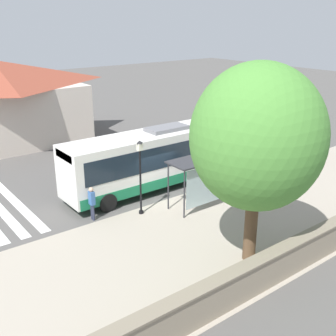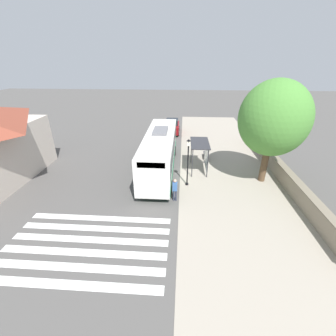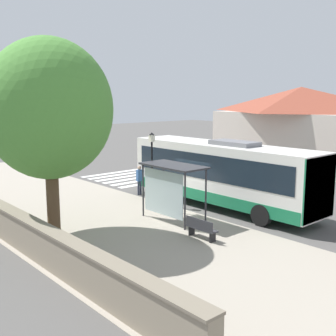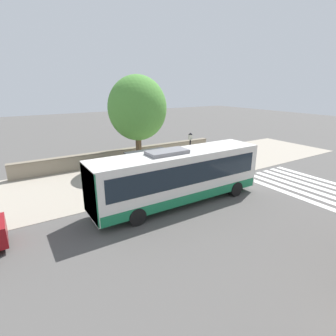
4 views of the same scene
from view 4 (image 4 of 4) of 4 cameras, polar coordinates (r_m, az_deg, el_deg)
ground_plane at (r=18.90m, az=1.19°, el=-4.89°), size 120.00×120.00×0.00m
sidewalk_plaza at (r=22.54m, az=-5.12°, el=-1.15°), size 9.00×44.00×0.02m
crosswalk_stripes at (r=22.07m, az=28.70°, el=-3.76°), size 9.00×5.25×0.01m
stone_wall at (r=25.88m, az=-9.30°, el=2.71°), size 0.60×20.00×1.36m
bus at (r=16.32m, az=2.28°, el=-1.64°), size 2.63×11.22×3.57m
bus_shelter at (r=19.17m, az=-4.42°, el=2.28°), size 1.60×3.24×2.66m
pedestrian at (r=20.77m, az=11.28°, el=-0.10°), size 0.34×0.23×1.75m
bench at (r=19.36m, az=-12.63°, el=-3.27°), size 0.40×1.49×0.88m
street_lamp_near at (r=19.63m, az=4.79°, el=3.11°), size 0.28×0.28×3.92m
shade_tree at (r=23.87m, az=-6.69°, el=12.76°), size 5.18×5.18×8.14m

